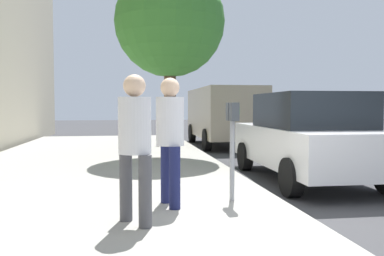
{
  "coord_description": "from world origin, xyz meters",
  "views": [
    {
      "loc": [
        -4.88,
        2.21,
        1.51
      ],
      "look_at": [
        1.48,
        1.2,
        1.16
      ],
      "focal_mm": 37.63,
      "sensor_mm": 36.0,
      "label": 1
    }
  ],
  "objects": [
    {
      "name": "ground_plane",
      "position": [
        0.0,
        0.0,
        0.0
      ],
      "size": [
        80.0,
        80.0,
        0.0
      ],
      "primitive_type": "plane",
      "color": "#38383A",
      "rests_on": "ground"
    },
    {
      "name": "sidewalk_slab",
      "position": [
        0.0,
        3.0,
        0.07
      ],
      "size": [
        28.0,
        6.0,
        0.15
      ],
      "primitive_type": "cube",
      "color": "gray",
      "rests_on": "ground_plane"
    },
    {
      "name": "parking_meter",
      "position": [
        0.69,
        0.74,
        1.17
      ],
      "size": [
        0.36,
        0.12,
        1.41
      ],
      "color": "gray",
      "rests_on": "sidewalk_slab"
    },
    {
      "name": "pedestrian_at_meter",
      "position": [
        0.53,
        1.65,
        1.17
      ],
      "size": [
        0.52,
        0.38,
        1.74
      ],
      "rotation": [
        0.0,
        0.0,
        -1.35
      ],
      "color": "#191E4C",
      "rests_on": "sidewalk_slab"
    },
    {
      "name": "pedestrian_bystander",
      "position": [
        -0.26,
        2.14,
        1.15
      ],
      "size": [
        0.46,
        0.37,
        1.72
      ],
      "rotation": [
        0.0,
        0.0,
        -0.96
      ],
      "color": "#47474C",
      "rests_on": "sidewalk_slab"
    },
    {
      "name": "parked_sedan_near",
      "position": [
        2.74,
        -1.35,
        0.89
      ],
      "size": [
        4.43,
        2.03,
        1.77
      ],
      "color": "silver",
      "rests_on": "ground_plane"
    },
    {
      "name": "parked_van_far",
      "position": [
        10.02,
        -1.35,
        1.26
      ],
      "size": [
        5.22,
        2.16,
        2.18
      ],
      "color": "gray",
      "rests_on": "ground_plane"
    },
    {
      "name": "street_tree",
      "position": [
        5.9,
        1.1,
        3.73
      ],
      "size": [
        2.93,
        2.93,
        5.07
      ],
      "color": "brown",
      "rests_on": "sidewalk_slab"
    },
    {
      "name": "traffic_signal",
      "position": [
        10.41,
        0.62,
        2.58
      ],
      "size": [
        0.24,
        0.44,
        3.6
      ],
      "color": "black",
      "rests_on": "sidewalk_slab"
    }
  ]
}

